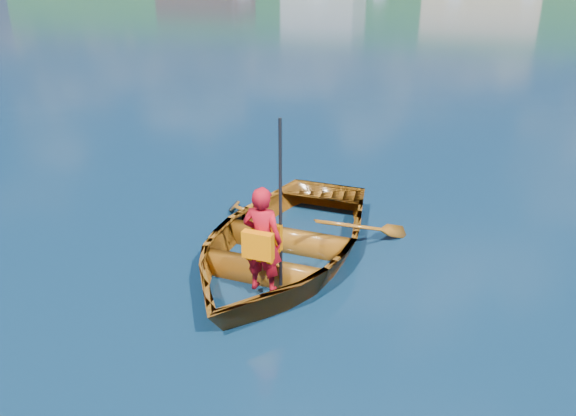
{
  "coord_description": "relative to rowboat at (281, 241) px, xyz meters",
  "views": [
    {
      "loc": [
        3.49,
        -6.04,
        3.38
      ],
      "look_at": [
        1.27,
        -0.21,
        0.71
      ],
      "focal_mm": 35.0,
      "sensor_mm": 36.0,
      "label": 1
    }
  ],
  "objects": [
    {
      "name": "rowboat",
      "position": [
        0.0,
        0.0,
        0.0
      ],
      "size": [
        2.79,
        3.89,
        0.8
      ],
      "color": "brown",
      "rests_on": "ground"
    },
    {
      "name": "ground",
      "position": [
        -1.18,
        0.21,
        -0.25
      ],
      "size": [
        600.0,
        600.0,
        0.0
      ],
      "color": "#112241",
      "rests_on": "ground"
    },
    {
      "name": "child_paddler",
      "position": [
        0.14,
        -0.9,
        0.46
      ],
      "size": [
        0.45,
        0.34,
        1.92
      ],
      "color": "#A90B18",
      "rests_on": "ground"
    }
  ]
}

